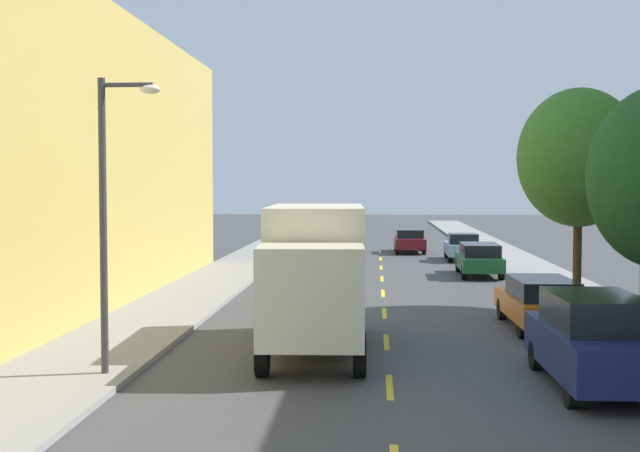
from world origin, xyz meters
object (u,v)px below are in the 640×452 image
Objects in this scene: parked_suv_navy at (595,340)px; moving_burgundy_sedan at (410,240)px; parked_wagon_orange at (540,301)px; street_tree_third at (579,158)px; parked_sedan_teal at (306,244)px; parked_wagon_forest at (479,259)px; delivery_box_truck at (315,271)px; street_lamp at (110,202)px; parked_hatchback_sky at (462,247)px.

moving_burgundy_sedan is (-2.42, 34.17, -0.24)m from parked_suv_navy.
parked_wagon_orange is at bearing -84.38° from moving_burgundy_sedan.
street_tree_third is 1.60× the size of parked_sedan_teal.
parked_wagon_forest reaches higher than parked_sedan_teal.
street_tree_third is 1.52× the size of parked_wagon_orange.
delivery_box_truck reaches higher than parked_sedan_teal.
parked_wagon_orange is (8.76, -23.75, 0.05)m from parked_sedan_teal.
delivery_box_truck is at bearing -96.72° from moving_burgundy_sedan.
parked_suv_navy is at bearing -85.95° from moving_burgundy_sedan.
parked_suv_navy reaches higher than parked_sedan_teal.
street_tree_third is at bearing 41.32° from street_lamp.
street_tree_third is at bearing 63.17° from parked_wagon_orange.
street_lamp reaches higher than parked_wagon_forest.
street_tree_third is at bearing -79.04° from parked_wagon_forest.
parked_wagon_orange is 27.23m from moving_burgundy_sedan.
parked_sedan_teal is at bearing 118.23° from street_tree_third.
street_lamp is 0.87× the size of delivery_box_truck.
parked_wagon_forest is at bearing -78.65° from moving_burgundy_sedan.
moving_burgundy_sedan is (-2.66, 5.19, -0.01)m from parked_hatchback_sky.
parked_wagon_orange is (0.24, 7.08, -0.18)m from parked_suv_navy.
parked_wagon_forest is 1.00× the size of parked_wagon_orange.
parked_suv_navy is at bearing -101.30° from street_tree_third.
parked_sedan_teal is at bearing -151.20° from moving_burgundy_sedan.
street_lamp is at bearing 179.68° from parked_suv_navy.
parked_hatchback_sky is at bearing 89.53° from parked_suv_navy.
parked_sedan_teal is 6.95m from moving_burgundy_sedan.
street_tree_third reaches higher than moving_burgundy_sedan.
street_tree_third is at bearing 78.70° from parked_suv_navy.
parked_hatchback_sky is 7.85m from parked_wagon_forest.
parked_suv_navy is at bearing -30.50° from delivery_box_truck.
street_lamp is 12.91m from parked_wagon_orange.
parked_suv_navy is (-0.24, -28.98, 0.23)m from parked_hatchback_sky.
parked_suv_navy reaches higher than parked_wagon_forest.
delivery_box_truck is at bearing 40.26° from street_lamp.
street_lamp is at bearing -139.74° from delivery_box_truck.
parked_wagon_forest and parked_wagon_orange have the same top height.
parked_sedan_teal is 31.98m from parked_suv_navy.
street_tree_third is 1.79× the size of parked_hatchback_sky.
delivery_box_truck is 1.62× the size of moving_burgundy_sedan.
street_tree_third is at bearing -78.82° from moving_burgundy_sedan.
street_lamp is 30.96m from parked_sedan_teal.
street_lamp reaches higher than delivery_box_truck.
parked_sedan_teal and moving_burgundy_sedan have the same top height.
parked_wagon_orange is 1.05× the size of moving_burgundy_sedan.
delivery_box_truck is at bearing 149.50° from parked_suv_navy.
parked_suv_navy is at bearing -90.47° from parked_hatchback_sky.
parked_wagon_orange is (-1.93, -3.82, -4.25)m from street_tree_third.
delivery_box_truck is 26.22m from parked_hatchback_sky.
parked_sedan_teal is (-10.69, 19.92, -4.31)m from street_tree_third.
street_lamp reaches higher than moving_burgundy_sedan.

